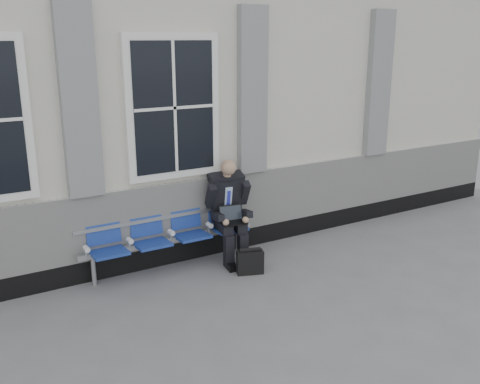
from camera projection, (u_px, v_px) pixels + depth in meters
ground at (201, 309)px, 6.47m from camera, size 70.00×70.00×0.00m
station_building at (103, 97)px, 8.71m from camera, size 14.40×4.40×4.49m
bench at (169, 231)px, 7.49m from camera, size 2.60×0.47×0.91m
businessman at (229, 207)px, 7.74m from camera, size 0.66×0.88×1.50m
briefcase at (250, 262)px, 7.40m from camera, size 0.40×0.27×0.38m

